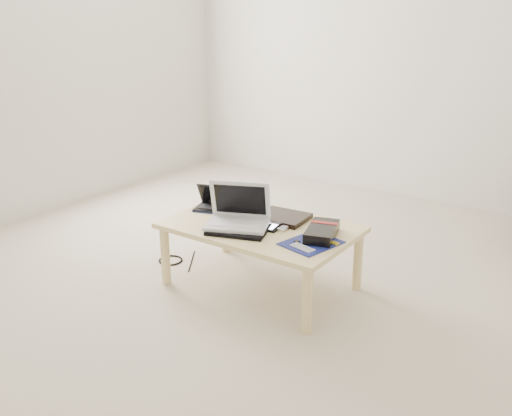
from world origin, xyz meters
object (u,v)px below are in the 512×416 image
Objects in this scene: coffee_table at (261,233)px; gpu_box at (322,232)px; white_laptop at (238,216)px; netbook at (216,204)px.

coffee_table is 0.40m from gpu_box.
white_laptop is (-0.09, -0.10, 0.12)m from coffee_table.
gpu_box reaches higher than coffee_table.
gpu_box is (0.79, -0.04, -0.00)m from netbook.
white_laptop reaches higher than coffee_table.
white_laptop reaches higher than gpu_box.
netbook is 0.36m from white_laptop.
netbook is at bearing 177.37° from gpu_box.
netbook reaches higher than gpu_box.
white_laptop is at bearing -129.69° from coffee_table.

